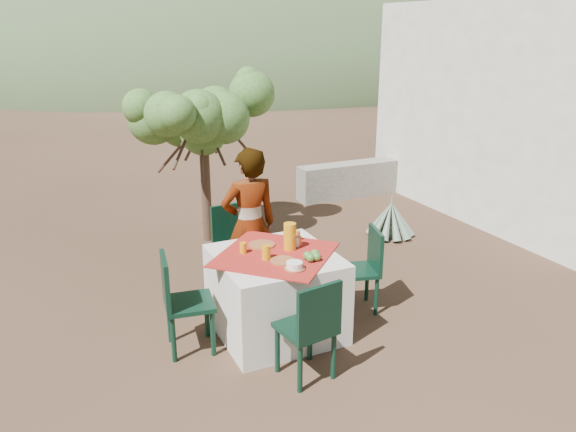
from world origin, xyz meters
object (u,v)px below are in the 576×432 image
(guesthouse, at_px, (548,108))
(chair_near, at_px, (311,326))
(agave, at_px, (391,220))
(table, at_px, (276,293))
(chair_left, at_px, (180,299))
(shrub_tree, at_px, (206,125))
(chair_right, at_px, (365,265))
(chair_far, at_px, (234,241))
(juice_pitcher, at_px, (290,236))
(person, at_px, (250,225))

(guesthouse, bearing_deg, chair_near, -153.33)
(agave, bearing_deg, table, -145.64)
(chair_left, height_order, guesthouse, guesthouse)
(chair_left, bearing_deg, agave, -56.15)
(shrub_tree, bearing_deg, chair_right, -72.78)
(chair_near, xyz_separation_m, chair_left, (-0.80, 0.85, 0.01))
(chair_near, height_order, chair_right, chair_near)
(table, bearing_deg, chair_right, 2.50)
(chair_far, distance_m, guesthouse, 5.38)
(table, distance_m, juice_pitcher, 0.53)
(table, height_order, guesthouse, guesthouse)
(table, relative_size, chair_near, 1.52)
(person, bearing_deg, chair_near, 86.69)
(table, height_order, chair_left, chair_left)
(chair_right, distance_m, guesthouse, 4.76)
(table, height_order, chair_far, chair_far)
(chair_right, xyz_separation_m, shrub_tree, (-0.78, 2.50, 1.04))
(chair_far, bearing_deg, agave, 6.95)
(chair_left, xyz_separation_m, guesthouse, (6.09, 1.81, 1.02))
(agave, bearing_deg, person, -159.14)
(shrub_tree, bearing_deg, agave, -23.08)
(shrub_tree, relative_size, juice_pitcher, 7.75)
(chair_near, distance_m, chair_right, 1.31)
(juice_pitcher, bearing_deg, table, -165.15)
(table, relative_size, person, 0.83)
(chair_left, xyz_separation_m, juice_pitcher, (1.01, -0.00, 0.40))
(chair_near, xyz_separation_m, agave, (2.42, 2.42, -0.25))
(shrub_tree, height_order, juice_pitcher, shrub_tree)
(shrub_tree, bearing_deg, juice_pitcher, -90.49)
(table, bearing_deg, agave, 34.36)
(shrub_tree, xyz_separation_m, guesthouse, (5.06, -0.69, 0.01))
(table, distance_m, shrub_tree, 2.78)
(shrub_tree, xyz_separation_m, juice_pitcher, (-0.02, -2.50, -0.61))
(table, bearing_deg, chair_near, -93.70)
(juice_pitcher, bearing_deg, chair_near, -104.12)
(chair_left, distance_m, juice_pitcher, 1.09)
(agave, bearing_deg, chair_left, -153.99)
(juice_pitcher, bearing_deg, chair_left, 179.82)
(chair_far, relative_size, juice_pitcher, 3.56)
(chair_near, relative_size, shrub_tree, 0.45)
(chair_far, bearing_deg, shrub_tree, 77.85)
(table, distance_m, agave, 2.87)
(table, height_order, person, person)
(chair_far, xyz_separation_m, juice_pitcher, (0.16, -1.08, 0.40))
(chair_near, relative_size, guesthouse, 0.20)
(guesthouse, relative_size, juice_pitcher, 17.21)
(person, distance_m, juice_pitcher, 0.71)
(chair_far, height_order, shrub_tree, shrub_tree)
(person, bearing_deg, chair_far, -84.07)
(table, bearing_deg, shrub_tree, 85.91)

